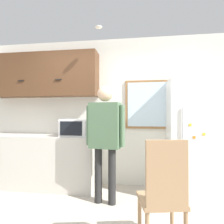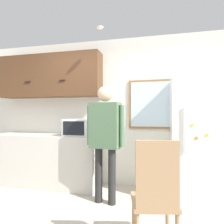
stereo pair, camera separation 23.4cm
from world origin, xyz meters
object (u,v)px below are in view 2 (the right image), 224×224
at_px(microwave, 80,128).
at_px(refrigerator, 195,138).
at_px(person, 105,131).
at_px(chair, 155,193).

bearing_deg(microwave, refrigerator, 0.74).
height_order(microwave, refrigerator, refrigerator).
distance_m(person, refrigerator, 1.38).
bearing_deg(chair, refrigerator, -123.99).
height_order(person, refrigerator, refrigerator).
xyz_separation_m(microwave, refrigerator, (1.86, 0.02, -0.14)).
bearing_deg(person, refrigerator, 27.59).
distance_m(microwave, person, 0.70).
distance_m(microwave, refrigerator, 1.87).
xyz_separation_m(microwave, chair, (1.29, -1.37, -0.49)).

